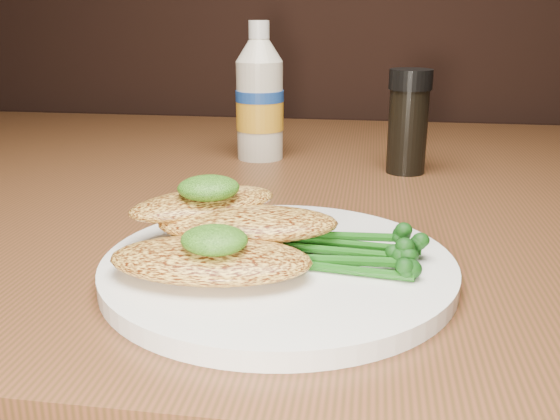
# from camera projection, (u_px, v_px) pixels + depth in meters

# --- Properties ---
(plate) EXTENTS (0.24, 0.24, 0.01)m
(plate) POSITION_uv_depth(u_px,v_px,m) (278.00, 267.00, 0.41)
(plate) COLOR white
(plate) RESTS_ON dining_table
(chicken_front) EXTENTS (0.13, 0.08, 0.02)m
(chicken_front) POSITION_uv_depth(u_px,v_px,m) (211.00, 260.00, 0.38)
(chicken_front) COLOR #F6BF4E
(chicken_front) RESTS_ON plate
(chicken_mid) EXTENTS (0.13, 0.08, 0.02)m
(chicken_mid) POSITION_uv_depth(u_px,v_px,m) (248.00, 223.00, 0.42)
(chicken_mid) COLOR #F6BF4E
(chicken_mid) RESTS_ON plate
(chicken_back) EXTENTS (0.12, 0.12, 0.02)m
(chicken_back) POSITION_uv_depth(u_px,v_px,m) (204.00, 203.00, 0.44)
(chicken_back) COLOR #F6BF4E
(chicken_back) RESTS_ON plate
(pesto_front) EXTENTS (0.05, 0.05, 0.02)m
(pesto_front) POSITION_uv_depth(u_px,v_px,m) (214.00, 240.00, 0.37)
(pesto_front) COLOR #103307
(pesto_front) RESTS_ON chicken_front
(pesto_back) EXTENTS (0.05, 0.05, 0.02)m
(pesto_back) POSITION_uv_depth(u_px,v_px,m) (209.00, 188.00, 0.43)
(pesto_back) COLOR #103307
(pesto_back) RESTS_ON chicken_back
(broccolini_bundle) EXTENTS (0.14, 0.12, 0.02)m
(broccolini_bundle) POSITION_uv_depth(u_px,v_px,m) (348.00, 247.00, 0.41)
(broccolini_bundle) COLOR #175412
(broccolini_bundle) RESTS_ON plate
(mayo_bottle) EXTENTS (0.07, 0.07, 0.16)m
(mayo_bottle) POSITION_uv_depth(u_px,v_px,m) (260.00, 91.00, 0.73)
(mayo_bottle) COLOR beige
(mayo_bottle) RESTS_ON dining_table
(pepper_grinder) EXTENTS (0.06, 0.06, 0.11)m
(pepper_grinder) POSITION_uv_depth(u_px,v_px,m) (408.00, 122.00, 0.67)
(pepper_grinder) COLOR black
(pepper_grinder) RESTS_ON dining_table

